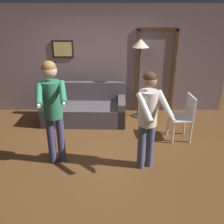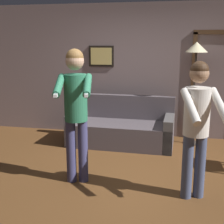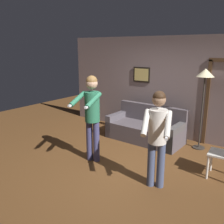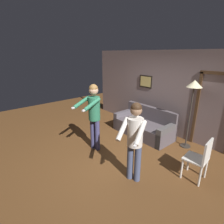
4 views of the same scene
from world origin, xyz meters
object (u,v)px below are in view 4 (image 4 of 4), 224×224
object	(u,v)px
couch	(144,126)
torchiere_lamp	(194,90)
person_standing_left	(94,111)
person_standing_right	(135,136)
dining_chair_distant	(201,158)

from	to	relation	value
couch	torchiere_lamp	size ratio (longest dim) A/B	1.03
torchiere_lamp	person_standing_left	world-z (taller)	torchiere_lamp
torchiere_lamp	person_standing_left	distance (m)	2.60
person_standing_right	couch	bearing A→B (deg)	123.09
torchiere_lamp	person_standing_right	xyz separation A→B (m)	(-0.07, -2.14, -0.61)
person_standing_left	dining_chair_distant	world-z (taller)	person_standing_left
person_standing_left	person_standing_right	distance (m)	1.53
person_standing_left	person_standing_right	size ratio (longest dim) A/B	1.08
person_standing_left	dining_chair_distant	distance (m)	2.62
dining_chair_distant	person_standing_right	bearing A→B (deg)	-131.94
couch	person_standing_right	bearing A→B (deg)	-56.91
person_standing_right	dining_chair_distant	distance (m)	1.41
person_standing_left	dining_chair_distant	bearing A→B (deg)	19.49
person_standing_left	person_standing_right	world-z (taller)	person_standing_left
torchiere_lamp	dining_chair_distant	size ratio (longest dim) A/B	2.01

